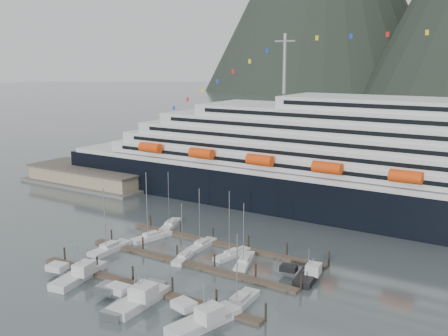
{
  "coord_description": "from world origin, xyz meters",
  "views": [
    {
      "loc": [
        53.31,
        -74.5,
        39.1
      ],
      "look_at": [
        -8.27,
        22.0,
        15.64
      ],
      "focal_mm": 42.0,
      "sensor_mm": 36.0,
      "label": 1
    }
  ],
  "objects_px": {
    "sailboat_e": "(170,225)",
    "sailboat_f": "(202,245)",
    "sailboat_h": "(240,303)",
    "cruise_ship": "(434,177)",
    "trawler_b": "(139,299)",
    "sailboat_b": "(151,237)",
    "warehouse": "(92,177)",
    "trawler_e": "(307,274)",
    "sailboat_c": "(184,258)",
    "trawler_d": "(203,319)",
    "sailboat_a": "(110,249)",
    "sailboat_d": "(244,262)",
    "trawler_c": "(134,298)",
    "sailboat_g": "(232,254)",
    "trawler_a": "(78,274)"
  },
  "relations": [
    {
      "from": "cruise_ship",
      "to": "trawler_c",
      "type": "xyz_separation_m",
      "value": [
        -32.16,
        -69.96,
        -11.12
      ]
    },
    {
      "from": "sailboat_e",
      "to": "trawler_e",
      "type": "bearing_deg",
      "value": -124.73
    },
    {
      "from": "sailboat_d",
      "to": "sailboat_f",
      "type": "bearing_deg",
      "value": 56.68
    },
    {
      "from": "sailboat_f",
      "to": "sailboat_h",
      "type": "height_order",
      "value": "sailboat_f"
    },
    {
      "from": "cruise_ship",
      "to": "sailboat_e",
      "type": "bearing_deg",
      "value": -146.23
    },
    {
      "from": "sailboat_a",
      "to": "trawler_b",
      "type": "xyz_separation_m",
      "value": [
        21.64,
        -15.25,
        0.51
      ]
    },
    {
      "from": "sailboat_c",
      "to": "trawler_c",
      "type": "bearing_deg",
      "value": 179.34
    },
    {
      "from": "sailboat_b",
      "to": "sailboat_a",
      "type": "bearing_deg",
      "value": -179.33
    },
    {
      "from": "sailboat_e",
      "to": "warehouse",
      "type": "bearing_deg",
      "value": 46.18
    },
    {
      "from": "trawler_e",
      "to": "sailboat_g",
      "type": "bearing_deg",
      "value": 74.95
    },
    {
      "from": "trawler_a",
      "to": "trawler_b",
      "type": "relative_size",
      "value": 1.11
    },
    {
      "from": "cruise_ship",
      "to": "sailboat_c",
      "type": "height_order",
      "value": "cruise_ship"
    },
    {
      "from": "sailboat_c",
      "to": "warehouse",
      "type": "bearing_deg",
      "value": 46.25
    },
    {
      "from": "sailboat_e",
      "to": "trawler_e",
      "type": "xyz_separation_m",
      "value": [
        40.14,
        -10.59,
        0.41
      ]
    },
    {
      "from": "cruise_ship",
      "to": "sailboat_h",
      "type": "xyz_separation_m",
      "value": [
        -17.1,
        -61.42,
        -11.61
      ]
    },
    {
      "from": "sailboat_c",
      "to": "trawler_b",
      "type": "bearing_deg",
      "value": -178.07
    },
    {
      "from": "sailboat_a",
      "to": "sailboat_d",
      "type": "relative_size",
      "value": 1.11
    },
    {
      "from": "sailboat_f",
      "to": "trawler_d",
      "type": "relative_size",
      "value": 1.04
    },
    {
      "from": "cruise_ship",
      "to": "sailboat_b",
      "type": "height_order",
      "value": "cruise_ship"
    },
    {
      "from": "trawler_c",
      "to": "sailboat_g",
      "type": "bearing_deg",
      "value": -12.86
    },
    {
      "from": "sailboat_g",
      "to": "trawler_d",
      "type": "xyz_separation_m",
      "value": [
        11.23,
        -26.45,
        0.52
      ]
    },
    {
      "from": "trawler_b",
      "to": "trawler_d",
      "type": "height_order",
      "value": "trawler_b"
    },
    {
      "from": "cruise_ship",
      "to": "warehouse",
      "type": "bearing_deg",
      "value": -172.77
    },
    {
      "from": "sailboat_h",
      "to": "cruise_ship",
      "type": "bearing_deg",
      "value": -19.81
    },
    {
      "from": "sailboat_f",
      "to": "trawler_d",
      "type": "xyz_separation_m",
      "value": [
        19.56,
        -27.58,
        0.51
      ]
    },
    {
      "from": "trawler_d",
      "to": "sailboat_d",
      "type": "bearing_deg",
      "value": 29.83
    },
    {
      "from": "warehouse",
      "to": "sailboat_b",
      "type": "bearing_deg",
      "value": -31.18
    },
    {
      "from": "sailboat_a",
      "to": "trawler_b",
      "type": "height_order",
      "value": "sailboat_a"
    },
    {
      "from": "sailboat_d",
      "to": "trawler_d",
      "type": "distance_m",
      "value": 25.3
    },
    {
      "from": "warehouse",
      "to": "sailboat_g",
      "type": "distance_m",
      "value": 78.61
    },
    {
      "from": "sailboat_e",
      "to": "trawler_e",
      "type": "relative_size",
      "value": 1.39
    },
    {
      "from": "trawler_d",
      "to": "trawler_e",
      "type": "distance_m",
      "value": 25.16
    },
    {
      "from": "warehouse",
      "to": "trawler_b",
      "type": "height_order",
      "value": "trawler_b"
    },
    {
      "from": "trawler_b",
      "to": "trawler_c",
      "type": "distance_m",
      "value": 0.96
    },
    {
      "from": "sailboat_e",
      "to": "sailboat_f",
      "type": "xyz_separation_m",
      "value": [
        14.34,
        -7.38,
        0.0
      ]
    },
    {
      "from": "sailboat_a",
      "to": "trawler_d",
      "type": "height_order",
      "value": "sailboat_a"
    },
    {
      "from": "sailboat_a",
      "to": "trawler_d",
      "type": "relative_size",
      "value": 1.1
    },
    {
      "from": "trawler_b",
      "to": "trawler_c",
      "type": "relative_size",
      "value": 0.82
    },
    {
      "from": "sailboat_a",
      "to": "sailboat_c",
      "type": "distance_m",
      "value": 16.6
    },
    {
      "from": "sailboat_e",
      "to": "sailboat_g",
      "type": "height_order",
      "value": "sailboat_g"
    },
    {
      "from": "trawler_d",
      "to": "cruise_ship",
      "type": "bearing_deg",
      "value": -1.15
    },
    {
      "from": "sailboat_b",
      "to": "trawler_c",
      "type": "bearing_deg",
      "value": -130.9
    },
    {
      "from": "sailboat_a",
      "to": "sailboat_g",
      "type": "height_order",
      "value": "sailboat_g"
    },
    {
      "from": "sailboat_b",
      "to": "trawler_a",
      "type": "relative_size",
      "value": 1.2
    },
    {
      "from": "sailboat_g",
      "to": "trawler_e",
      "type": "height_order",
      "value": "sailboat_g"
    },
    {
      "from": "sailboat_c",
      "to": "trawler_c",
      "type": "distance_m",
      "value": 20.43
    },
    {
      "from": "sailboat_c",
      "to": "sailboat_h",
      "type": "xyz_separation_m",
      "value": [
        19.79,
        -11.33,
        0.03
      ]
    },
    {
      "from": "cruise_ship",
      "to": "trawler_b",
      "type": "distance_m",
      "value": 77.39
    },
    {
      "from": "sailboat_a",
      "to": "sailboat_f",
      "type": "relative_size",
      "value": 1.06
    },
    {
      "from": "sailboat_h",
      "to": "trawler_b",
      "type": "bearing_deg",
      "value": 116.9
    }
  ]
}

